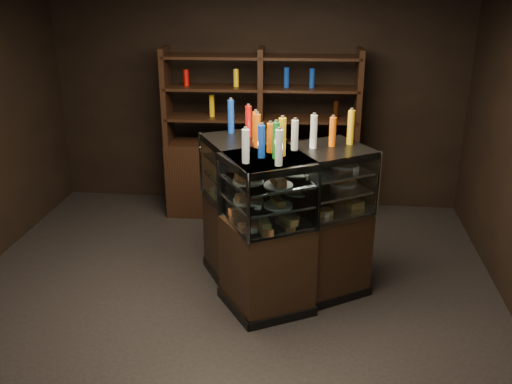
% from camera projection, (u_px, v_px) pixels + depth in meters
% --- Properties ---
extents(ground, '(5.00, 5.00, 0.00)m').
position_uv_depth(ground, '(225.00, 303.00, 5.13)').
color(ground, black).
rests_on(ground, ground).
extents(room_shell, '(5.02, 5.02, 3.01)m').
position_uv_depth(room_shell, '(220.00, 88.00, 4.42)').
color(room_shell, black).
rests_on(room_shell, ground).
extents(display_case, '(1.67, 1.42, 1.39)m').
position_uv_depth(display_case, '(275.00, 247.00, 5.14)').
color(display_case, black).
rests_on(display_case, ground).
extents(food_display, '(1.28, 1.11, 0.43)m').
position_uv_depth(food_display, '(276.00, 186.00, 4.92)').
color(food_display, '#D4894C').
rests_on(food_display, display_case).
extents(bottles_top, '(1.12, 0.97, 0.30)m').
position_uv_depth(bottles_top, '(277.00, 133.00, 4.76)').
color(bottles_top, '#B20C0A').
rests_on(bottles_top, display_case).
extents(potted_conifer, '(0.39, 0.39, 0.83)m').
position_uv_depth(potted_conifer, '(316.00, 212.00, 5.88)').
color(potted_conifer, black).
rests_on(potted_conifer, ground).
extents(back_shelving, '(2.26, 0.52, 2.00)m').
position_uv_depth(back_shelving, '(261.00, 167.00, 6.79)').
color(back_shelving, black).
rests_on(back_shelving, ground).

